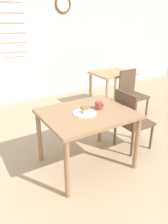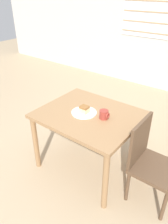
{
  "view_description": "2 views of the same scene",
  "coord_description": "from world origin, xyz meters",
  "px_view_note": "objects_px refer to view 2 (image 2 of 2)",
  "views": [
    {
      "loc": [
        -1.32,
        -1.88,
        1.8
      ],
      "look_at": [
        -0.11,
        0.12,
        0.79
      ],
      "focal_mm": 35.0,
      "sensor_mm": 36.0,
      "label": 1
    },
    {
      "loc": [
        1.18,
        -1.49,
        1.97
      ],
      "look_at": [
        -0.04,
        0.1,
        0.8
      ],
      "focal_mm": 35.0,
      "sensor_mm": 36.0,
      "label": 2
    }
  ],
  "objects_px": {
    "cake_slice": "(84,109)",
    "plate": "(84,112)",
    "coffee_mug": "(104,115)",
    "dining_table_near": "(89,121)",
    "chair_near_window": "(149,160)"
  },
  "relations": [
    {
      "from": "chair_near_window",
      "to": "plate",
      "type": "distance_m",
      "value": 0.84
    },
    {
      "from": "plate",
      "to": "coffee_mug",
      "type": "relative_size",
      "value": 2.69
    },
    {
      "from": "chair_near_window",
      "to": "cake_slice",
      "type": "xyz_separation_m",
      "value": [
        -0.78,
        -0.04,
        0.33
      ]
    },
    {
      "from": "cake_slice",
      "to": "plate",
      "type": "bearing_deg",
      "value": 148.26
    },
    {
      "from": "plate",
      "to": "coffee_mug",
      "type": "height_order",
      "value": "coffee_mug"
    },
    {
      "from": "dining_table_near",
      "to": "plate",
      "type": "relative_size",
      "value": 3.86
    },
    {
      "from": "plate",
      "to": "cake_slice",
      "type": "distance_m",
      "value": 0.05
    },
    {
      "from": "plate",
      "to": "cake_slice",
      "type": "height_order",
      "value": "cake_slice"
    },
    {
      "from": "plate",
      "to": "cake_slice",
      "type": "bearing_deg",
      "value": -31.74
    },
    {
      "from": "dining_table_near",
      "to": "coffee_mug",
      "type": "relative_size",
      "value": 10.37
    },
    {
      "from": "chair_near_window",
      "to": "cake_slice",
      "type": "distance_m",
      "value": 0.85
    },
    {
      "from": "cake_slice",
      "to": "coffee_mug",
      "type": "distance_m",
      "value": 0.23
    },
    {
      "from": "chair_near_window",
      "to": "coffee_mug",
      "type": "xyz_separation_m",
      "value": [
        -0.55,
        0.01,
        0.32
      ]
    },
    {
      "from": "cake_slice",
      "to": "coffee_mug",
      "type": "relative_size",
      "value": 0.89
    },
    {
      "from": "plate",
      "to": "cake_slice",
      "type": "xyz_separation_m",
      "value": [
        0.01,
        -0.01,
        0.04
      ]
    }
  ]
}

